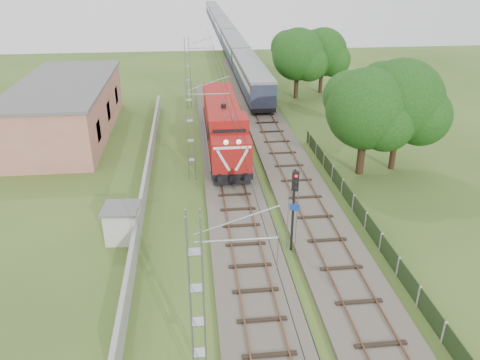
{
  "coord_description": "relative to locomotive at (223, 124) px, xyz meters",
  "views": [
    {
      "loc": [
        -2.91,
        -22.0,
        15.8
      ],
      "look_at": [
        0.23,
        6.63,
        2.2
      ],
      "focal_mm": 35.0,
      "sensor_mm": 36.0,
      "label": 1
    }
  ],
  "objects": [
    {
      "name": "track_main",
      "position": [
        0.0,
        -11.32,
        -2.13
      ],
      "size": [
        4.2,
        70.0,
        0.45
      ],
      "color": "#6B6054",
      "rests_on": "ground"
    },
    {
      "name": "ground",
      "position": [
        0.0,
        -18.32,
        -2.31
      ],
      "size": [
        140.0,
        140.0,
        0.0
      ],
      "primitive_type": "plane",
      "color": "#35541F",
      "rests_on": "ground"
    },
    {
      "name": "signal_post",
      "position": [
        2.72,
        -17.24,
        1.31
      ],
      "size": [
        0.56,
        0.45,
        5.27
      ],
      "color": "black",
      "rests_on": "ground"
    },
    {
      "name": "track_side",
      "position": [
        5.0,
        1.68,
        -2.13
      ],
      "size": [
        4.2,
        80.0,
        0.45
      ],
      "color": "#6B6054",
      "rests_on": "ground"
    },
    {
      "name": "boundary_wall",
      "position": [
        -6.5,
        -6.32,
        -1.56
      ],
      "size": [
        0.25,
        40.0,
        1.5
      ],
      "primitive_type": "cube",
      "color": "#9E9E99",
      "rests_on": "ground"
    },
    {
      "name": "fence",
      "position": [
        8.0,
        -15.32,
        -1.71
      ],
      "size": [
        0.12,
        32.0,
        1.2
      ],
      "color": "black",
      "rests_on": "ground"
    },
    {
      "name": "tree_c",
      "position": [
        10.42,
        16.22,
        3.02
      ],
      "size": [
        6.6,
        6.28,
        8.55
      ],
      "color": "#3E2819",
      "rests_on": "ground"
    },
    {
      "name": "tree_b",
      "position": [
        13.62,
        -6.16,
        3.35
      ],
      "size": [
        7.0,
        6.67,
        9.07
      ],
      "color": "#3E2819",
      "rests_on": "ground"
    },
    {
      "name": "locomotive",
      "position": [
        0.0,
        0.0,
        0.0
      ],
      "size": [
        3.11,
        17.78,
        4.52
      ],
      "color": "black",
      "rests_on": "ground"
    },
    {
      "name": "tree_a",
      "position": [
        10.64,
        -6.8,
        3.03
      ],
      "size": [
        6.61,
        6.29,
        8.57
      ],
      "color": "#3E2819",
      "rests_on": "ground"
    },
    {
      "name": "coach_rake",
      "position": [
        5.0,
        62.84,
        0.13
      ],
      "size": [
        2.91,
        108.9,
        3.37
      ],
      "color": "black",
      "rests_on": "ground"
    },
    {
      "name": "relay_hut",
      "position": [
        -7.4,
        -14.85,
        -1.17
      ],
      "size": [
        2.35,
        2.35,
        2.25
      ],
      "color": "beige",
      "rests_on": "ground"
    },
    {
      "name": "tree_d",
      "position": [
        14.2,
        18.61,
        2.82
      ],
      "size": [
        6.34,
        6.04,
        8.22
      ],
      "color": "#3E2819",
      "rests_on": "ground"
    },
    {
      "name": "station_building",
      "position": [
        -15.0,
        5.68,
        0.32
      ],
      "size": [
        8.4,
        20.4,
        5.22
      ],
      "color": "tan",
      "rests_on": "ground"
    },
    {
      "name": "catenary",
      "position": [
        -2.95,
        -6.32,
        1.74
      ],
      "size": [
        3.31,
        70.0,
        8.0
      ],
      "color": "gray",
      "rests_on": "ground"
    }
  ]
}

